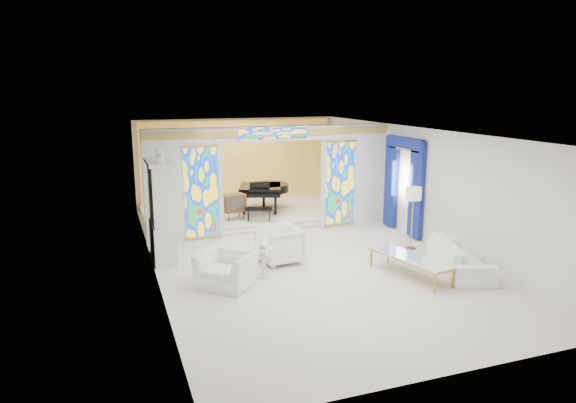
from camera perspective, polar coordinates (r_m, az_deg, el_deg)
name	(u,v)px	position (r m, az deg, el deg)	size (l,w,h in m)	color
floor	(298,252)	(12.87, 1.11, -5.65)	(12.00, 12.00, 0.00)	beige
ceiling	(298,132)	(12.28, 1.17, 7.78)	(7.00, 12.00, 0.02)	white
wall_back	(238,161)	(18.15, -5.62, 4.45)	(7.00, 0.02, 3.00)	silver
wall_front	(455,276)	(7.40, 18.02, -7.89)	(7.00, 0.02, 3.00)	silver
wall_left	(150,204)	(11.74, -15.05, -0.28)	(0.02, 12.00, 3.00)	silver
wall_right	(421,185)	(14.10, 14.56, 1.83)	(0.02, 12.00, 3.00)	silver
partition_wall	(273,175)	(14.32, -1.70, 3.00)	(7.00, 0.22, 3.00)	silver
stained_glass_left	(201,193)	(13.80, -9.60, 0.98)	(0.90, 0.04, 2.40)	gold
stained_glass_right	(340,183)	(15.02, 5.82, 2.02)	(0.90, 0.04, 2.40)	gold
stained_glass_transom	(274,133)	(14.07, -1.60, 7.63)	(2.00, 0.04, 0.34)	gold
alcove_platform	(253,212)	(16.60, -3.91, -1.21)	(6.80, 3.80, 0.18)	beige
gold_curtain_back	(238,162)	(18.03, -5.53, 4.40)	(6.70, 0.10, 2.90)	gold
chandelier	(259,136)	(16.16, -3.26, 7.27)	(0.48, 0.48, 0.30)	gold
blue_drapes	(404,178)	(14.61, 12.72, 2.59)	(0.14, 1.85, 2.65)	navy
china_cabinet	(161,212)	(12.42, -13.90, -1.10)	(0.56, 1.46, 2.72)	silver
armchair_left	(226,269)	(10.72, -6.86, -7.51)	(1.10, 0.96, 0.71)	silver
armchair_right	(280,245)	(12.03, -0.90, -4.84)	(0.91, 0.93, 0.85)	white
sofa	(460,257)	(12.14, 18.60, -5.82)	(2.25, 0.88, 0.66)	silver
side_table	(263,258)	(11.15, -2.75, -6.26)	(0.69, 0.69, 0.65)	silver
vase	(263,243)	(11.05, -2.77, -4.65)	(0.20, 0.20, 0.20)	silver
coffee_table	(410,258)	(11.45, 13.39, -6.14)	(1.05, 2.13, 0.46)	white
floor_lamp	(413,197)	(13.15, 13.76, 0.53)	(0.48, 0.48, 1.60)	gold
grand_piano	(264,189)	(16.46, -2.67, 1.36)	(2.03, 2.56, 0.98)	black
tv_console	(234,203)	(15.35, -6.05, -0.17)	(0.73, 0.57, 0.75)	brown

